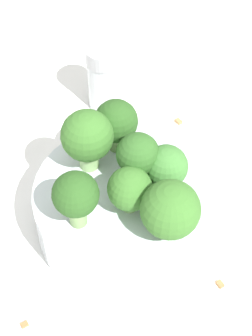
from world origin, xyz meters
TOP-DOWN VIEW (x-y plane):
  - ground_plane at (0.00, 0.00)m, footprint 3.00×3.00m
  - bowl at (0.00, 0.00)m, footprint 0.17×0.17m
  - broccoli_floret_0 at (-0.01, -0.01)m, footprint 0.04×0.04m
  - broccoli_floret_1 at (-0.03, 0.00)m, footprint 0.04×0.04m
  - broccoli_floret_2 at (0.04, 0.03)m, footprint 0.04×0.04m
  - broccoli_floret_3 at (-0.00, 0.02)m, footprint 0.04×0.04m
  - broccoli_floret_4 at (-0.00, -0.05)m, footprint 0.04×0.04m
  - broccoli_floret_5 at (0.03, -0.03)m, footprint 0.05×0.05m
  - broccoli_floret_6 at (-0.03, 0.05)m, footprint 0.05×0.05m
  - pepper_shaker at (-0.01, -0.17)m, footprint 0.04×0.04m
  - almond_crumb_2 at (-0.07, 0.08)m, footprint 0.01×0.01m
  - almond_crumb_3 at (-0.08, -0.12)m, footprint 0.01×0.01m
  - almond_crumb_4 at (0.10, 0.08)m, footprint 0.01×0.01m

SIDE VIEW (x-z plane):
  - ground_plane at x=0.00m, z-range 0.00..0.00m
  - almond_crumb_4 at x=0.10m, z-range 0.00..0.01m
  - almond_crumb_2 at x=-0.07m, z-range 0.00..0.01m
  - almond_crumb_3 at x=-0.08m, z-range 0.00..0.01m
  - bowl at x=0.00m, z-range 0.00..0.05m
  - pepper_shaker at x=-0.01m, z-range 0.00..0.08m
  - broccoli_floret_1 at x=-0.03m, z-range 0.06..0.10m
  - broccoli_floret_3 at x=0.00m, z-range 0.06..0.10m
  - broccoli_floret_6 at x=-0.03m, z-range 0.06..0.11m
  - broccoli_floret_4 at x=0.00m, z-range 0.06..0.11m
  - broccoli_floret_0 at x=-0.01m, z-range 0.06..0.12m
  - broccoli_floret_2 at x=0.04m, z-range 0.06..0.12m
  - broccoli_floret_5 at x=0.03m, z-range 0.06..0.12m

